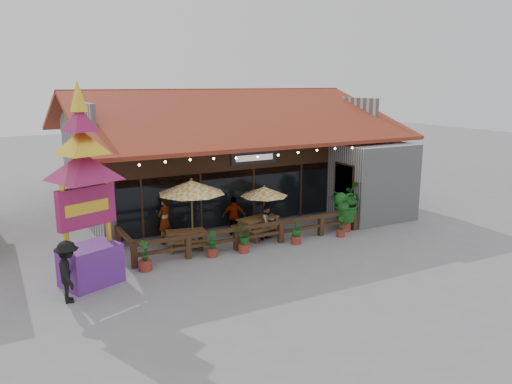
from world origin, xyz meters
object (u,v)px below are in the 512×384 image
picnic_table_right (258,224)px  pedestrian (68,272)px  umbrella_left (191,187)px  tropical_plant (345,203)px  umbrella_right (264,192)px  thai_sign_tower (84,172)px  picnic_table_left (186,236)px

picnic_table_right → pedestrian: bearing=-159.7°
umbrella_left → tropical_plant: 6.90m
pedestrian → tropical_plant: bearing=-77.2°
umbrella_right → pedestrian: 8.96m
umbrella_right → tropical_plant: size_ratio=1.23×
pedestrian → umbrella_right: bearing=-66.3°
umbrella_left → thai_sign_tower: size_ratio=0.42×
thai_sign_tower → umbrella_left: bearing=23.4°
umbrella_left → picnic_table_left: size_ratio=1.66×
picnic_table_right → tropical_plant: 3.97m
picnic_table_right → pedestrian: size_ratio=1.09×
pedestrian → picnic_table_right: bearing=-66.3°
picnic_table_right → umbrella_right: bearing=19.5°
picnic_table_left → tropical_plant: (7.00, -1.02, 0.75)m
picnic_table_right → pedestrian: (-7.99, -2.95, 0.37)m
tropical_plant → pedestrian: tropical_plant is taller
thai_sign_tower → pedestrian: bearing=-127.5°
umbrella_left → picnic_table_right: bearing=1.0°
picnic_table_left → thai_sign_tower: bearing=-154.6°
umbrella_right → picnic_table_right: 1.38m
picnic_table_left → pedestrian: 5.62m
umbrella_left → tropical_plant: bearing=-8.2°
picnic_table_right → tropical_plant: size_ratio=0.95×
umbrella_right → picnic_table_right: size_ratio=1.30×
picnic_table_left → picnic_table_right: (3.23, 0.00, 0.08)m
umbrella_right → picnic_table_right: bearing=-160.5°
thai_sign_tower → picnic_table_right: bearing=14.6°
umbrella_left → picnic_table_right: 3.50m
umbrella_right → picnic_table_right: (-0.37, -0.13, -1.33)m
umbrella_right → picnic_table_left: 3.86m
picnic_table_left → pedestrian: (-4.77, -2.95, 0.45)m
umbrella_left → thai_sign_tower: thai_sign_tower is taller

